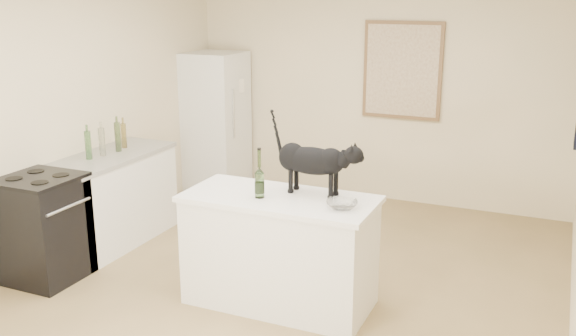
{
  "coord_description": "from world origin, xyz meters",
  "views": [
    {
      "loc": [
        2.05,
        -4.46,
        2.44
      ],
      "look_at": [
        0.15,
        -0.15,
        1.12
      ],
      "focal_mm": 39.94,
      "sensor_mm": 36.0,
      "label": 1
    }
  ],
  "objects_px": {
    "stove": "(43,229)",
    "glass_bowl": "(342,205)",
    "wine_bottle": "(259,176)",
    "black_cat": "(312,164)",
    "fridge": "(215,121)"
  },
  "relations": [
    {
      "from": "wine_bottle",
      "to": "black_cat",
      "type": "bearing_deg",
      "value": 36.92
    },
    {
      "from": "wine_bottle",
      "to": "stove",
      "type": "bearing_deg",
      "value": -170.71
    },
    {
      "from": "stove",
      "to": "glass_bowl",
      "type": "xyz_separation_m",
      "value": [
        2.58,
        0.33,
        0.48
      ]
    },
    {
      "from": "stove",
      "to": "black_cat",
      "type": "distance_m",
      "value": 2.42
    },
    {
      "from": "glass_bowl",
      "to": "wine_bottle",
      "type": "bearing_deg",
      "value": -179.03
    },
    {
      "from": "stove",
      "to": "fridge",
      "type": "xyz_separation_m",
      "value": [
        0.0,
        2.95,
        0.4
      ]
    },
    {
      "from": "fridge",
      "to": "glass_bowl",
      "type": "distance_m",
      "value": 3.68
    },
    {
      "from": "black_cat",
      "to": "glass_bowl",
      "type": "xyz_separation_m",
      "value": [
        0.33,
        -0.24,
        -0.21
      ]
    },
    {
      "from": "black_cat",
      "to": "glass_bowl",
      "type": "height_order",
      "value": "black_cat"
    },
    {
      "from": "glass_bowl",
      "to": "fridge",
      "type": "bearing_deg",
      "value": 134.55
    },
    {
      "from": "stove",
      "to": "wine_bottle",
      "type": "bearing_deg",
      "value": 9.29
    },
    {
      "from": "glass_bowl",
      "to": "stove",
      "type": "bearing_deg",
      "value": -172.81
    },
    {
      "from": "stove",
      "to": "wine_bottle",
      "type": "height_order",
      "value": "wine_bottle"
    },
    {
      "from": "fridge",
      "to": "black_cat",
      "type": "relative_size",
      "value": 2.51
    },
    {
      "from": "fridge",
      "to": "black_cat",
      "type": "xyz_separation_m",
      "value": [
        2.25,
        -2.39,
        0.29
      ]
    }
  ]
}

